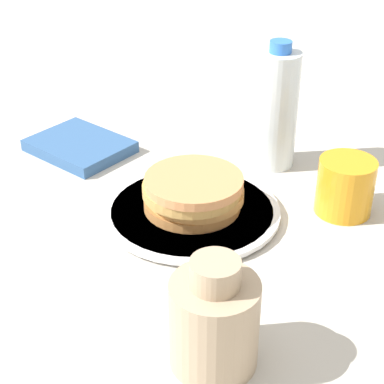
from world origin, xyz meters
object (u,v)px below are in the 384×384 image
object	(u,v)px
pancake_stack	(193,192)
water_bottle_near	(276,109)
juice_glass	(345,186)
plate	(192,211)
cream_jug	(214,320)

from	to	relation	value
pancake_stack	water_bottle_near	size ratio (longest dim) A/B	0.72
juice_glass	water_bottle_near	world-z (taller)	water_bottle_near
plate	juice_glass	bearing A→B (deg)	-143.55
plate	water_bottle_near	size ratio (longest dim) A/B	1.22
water_bottle_near	juice_glass	bearing A→B (deg)	153.47
pancake_stack	water_bottle_near	xyz separation A→B (m)	(-0.02, -0.21, 0.06)
cream_jug	plate	bearing A→B (deg)	-52.32
cream_jug	water_bottle_near	world-z (taller)	water_bottle_near
plate	water_bottle_near	world-z (taller)	water_bottle_near
pancake_stack	juice_glass	world-z (taller)	juice_glass
pancake_stack	juice_glass	distance (m)	0.22
juice_glass	plate	bearing A→B (deg)	36.45
plate	water_bottle_near	distance (m)	0.23
juice_glass	cream_jug	bearing A→B (deg)	89.49
pancake_stack	water_bottle_near	bearing A→B (deg)	-96.29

